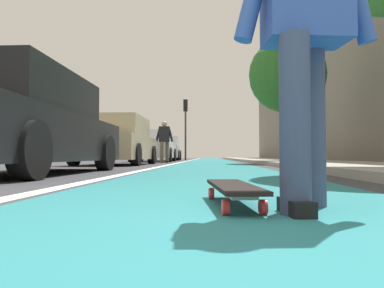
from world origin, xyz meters
The scene contains 14 objects.
ground_plane centered at (10.00, 0.00, 0.00)m, with size 80.00×80.00×0.00m, color #38383D.
bike_lane_paint centered at (24.00, 0.00, 0.00)m, with size 56.00×2.31×0.00m, color #237075.
lane_stripe_white centered at (20.00, 1.31, 0.00)m, with size 52.00×0.16×0.01m, color silver.
sidewalk_curb centered at (18.00, -3.19, 0.06)m, with size 52.00×3.20×0.11m, color #9E9B93.
building_facade centered at (22.00, -6.33, 5.42)m, with size 40.00×1.20×10.84m, color slate.
skateboard centered at (1.28, -0.08, 0.09)m, with size 0.86×0.28×0.11m.
skater_person centered at (1.13, -0.42, 0.94)m, with size 0.48×0.72×1.64m.
parked_car_near centered at (4.54, 2.81, 0.72)m, with size 4.53×1.84×1.49m.
parked_car_mid centered at (10.42, 2.94, 0.71)m, with size 4.29×1.98×1.48m.
parked_car_far centered at (16.92, 2.81, 0.72)m, with size 4.13×2.03×1.49m.
parked_car_end centered at (22.59, 2.92, 0.72)m, with size 4.10×2.03×1.50m.
traffic_light centered at (23.72, 1.71, 2.86)m, with size 0.33×0.28×4.13m.
street_tree_mid centered at (12.64, -2.79, 3.25)m, with size 2.79×2.79×4.66m.
pedestrian_distant centered at (13.92, 1.90, 0.98)m, with size 0.48×0.74×1.71m.
Camera 1 is at (-0.65, 0.05, 0.26)m, focal length 33.73 mm.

